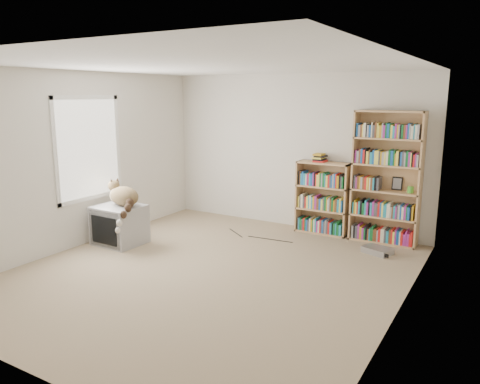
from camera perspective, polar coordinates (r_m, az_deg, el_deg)
The scene contains 17 objects.
floor at distance 5.90m, azimuth -3.71°, elevation -9.80°, with size 4.50×5.00×0.01m, color tan.
wall_back at distance 7.74m, azimuth 6.63°, elevation 4.90°, with size 4.50×0.02×2.50m, color silver.
wall_front at distance 3.82m, azimuth -25.54°, elevation -3.35°, with size 4.50×0.02×2.50m, color silver.
wall_left at distance 7.07m, azimuth -19.17°, elevation 3.67°, with size 0.02×5.00×2.50m, color silver.
wall_right at distance 4.70m, azimuth 19.44°, elevation -0.18°, with size 0.02×5.00×2.50m, color silver.
ceiling at distance 5.50m, azimuth -4.07°, elevation 15.22°, with size 4.50×5.00×0.02m, color white.
window at distance 7.17m, azimuth -17.97°, elevation 5.07°, with size 0.02×1.22×1.52m, color white.
crt_tv at distance 7.14m, azimuth -14.42°, elevation -3.89°, with size 0.67×0.62×0.57m.
cat at distance 6.98m, azimuth -14.01°, elevation -0.89°, with size 0.73×0.68×0.62m.
bookcase_tall at distance 7.17m, azimuth 17.41°, elevation 1.23°, with size 0.97×0.30×1.95m.
bookcase_short at distance 7.52m, azimuth 10.08°, elevation -1.04°, with size 0.83×0.30×1.14m.
book_stack at distance 7.42m, azimuth 9.72°, elevation 4.14°, with size 0.18×0.24×0.13m, color red.
green_mug at distance 7.10m, azimuth 20.09°, elevation 0.29°, with size 0.08×0.08×0.09m, color green.
framed_print at distance 7.23m, azimuth 18.62°, elevation 0.99°, with size 0.15×0.01×0.20m, color black.
dvd_player at distance 6.83m, azimuth 16.42°, elevation -6.84°, with size 0.37×0.27×0.08m, color #A1A1A5.
wall_outlet at distance 7.66m, azimuth -14.97°, elevation -2.57°, with size 0.01×0.08×0.13m, color silver.
floor_cables at distance 7.35m, azimuth 2.69°, elevation -5.34°, with size 1.20×0.70×0.01m, color black, non-canonical shape.
Camera 1 is at (3.10, -4.53, 2.17)m, focal length 35.00 mm.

